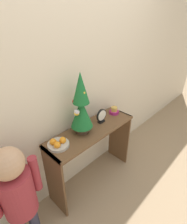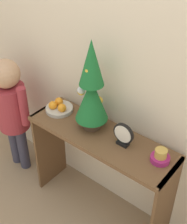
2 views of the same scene
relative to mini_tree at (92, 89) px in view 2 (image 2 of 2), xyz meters
name	(u,v)px [view 2 (image 2 of 2)]	position (x,y,z in m)	size (l,w,h in m)	color
ground_plane	(86,221)	(0.10, -0.20, -1.03)	(12.00, 12.00, 0.00)	#997F60
back_wall	(124,51)	(0.10, 0.18, 0.22)	(7.00, 0.05, 2.50)	beige
console_table	(100,155)	(0.10, -0.03, -0.47)	(1.03, 0.33, 0.74)	brown
mini_tree	(92,89)	(0.00, 0.00, 0.00)	(0.21, 0.21, 0.62)	#4C3828
fruit_bowl	(59,107)	(-0.30, -0.01, -0.27)	(0.20, 0.20, 0.08)	#B7B2A8
singing_bowl	(160,157)	(0.52, 0.00, -0.26)	(0.11, 0.11, 0.08)	#9E2366
desk_clock	(123,135)	(0.27, -0.02, -0.22)	(0.14, 0.04, 0.16)	black
child_figure	(11,105)	(-0.75, -0.10, -0.39)	(0.39, 0.25, 1.03)	#38384C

